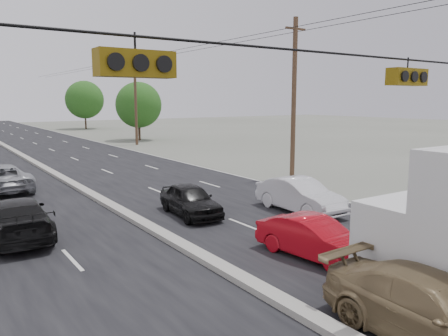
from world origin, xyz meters
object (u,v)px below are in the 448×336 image
Objects in this scene: utility_pole_right_c at (136,98)px; queue_car_b at (300,196)px; oncoming_near at (17,219)px; utility_pole_right_b at (294,98)px; tan_sedan at (436,312)px; queue_car_a at (190,200)px; tree_right_mid at (139,105)px; tree_right_far at (85,100)px; red_sedan at (314,238)px.

utility_pole_right_c is 32.49m from queue_car_b.
oncoming_near is (-16.91, -28.67, -4.37)m from utility_pole_right_c.
utility_pole_right_b reaches higher than tan_sedan.
queue_car_b reaches higher than queue_car_a.
tree_right_mid is 25.03m from tree_right_far.
oncoming_near is at bearing 179.54° from queue_car_a.
utility_pole_right_c reaches higher than tan_sedan.
tan_sedan is at bearing -124.65° from utility_pole_right_b.
utility_pole_right_b reaches higher than oncoming_near.
tree_right_mid reaches higher than red_sedan.
oncoming_near is (-19.41, -33.67, -3.59)m from tree_right_mid.
tree_right_far reaches higher than queue_car_a.
tree_right_far is (3.50, 55.00, -0.15)m from utility_pole_right_b.
tree_right_far is at bearing -106.66° from oncoming_near.
queue_car_a is at bearing 84.40° from tan_sedan.
tan_sedan is 10.78m from queue_car_b.
tree_right_far reaches higher than tan_sedan.
tree_right_far is 1.80× the size of queue_car_b.
queue_car_a is at bearing -102.93° from tree_right_far.
utility_pole_right_c is at bearing -118.00° from oncoming_near.
utility_pole_right_b is at bearing 54.45° from tan_sedan.
tree_right_mid is at bearing -92.29° from tree_right_far.
tan_sedan is 0.96× the size of oncoming_near.
queue_car_b is (5.30, 9.39, 0.03)m from tan_sedan.
tree_right_mid is (2.50, 5.00, -0.77)m from utility_pole_right_c.
queue_car_b reaches higher than red_sedan.
tree_right_mid is 43.00m from red_sedan.
tree_right_far reaches higher than tree_right_mid.
red_sedan is (-13.00, -66.13, -4.31)m from tree_right_far.
queue_car_a is (-10.14, -29.45, -4.42)m from utility_pole_right_c.
tree_right_mid reaches higher than queue_car_a.
tree_right_mid is 1.45× the size of tan_sedan.
tree_right_mid is 48.16m from tan_sedan.
red_sedan is at bearing 137.33° from oncoming_near.
utility_pole_right_c is at bearing 81.25° from queue_car_b.
red_sedan is at bearing -101.12° from tree_right_far.
tree_right_mid reaches higher than queue_car_b.
utility_pole_right_b is at bearing -165.22° from oncoming_near.
utility_pole_right_c is at bearing -96.65° from tree_right_far.
tree_right_far is at bearing 86.36° from utility_pole_right_b.
utility_pole_right_c reaches higher than tree_right_far.
oncoming_near is at bearing 114.23° from tan_sedan.
red_sedan is (-9.50, -11.13, -4.46)m from utility_pole_right_b.
queue_car_a is (0.96, 11.61, -0.03)m from tan_sedan.
oncoming_near is at bearing 128.35° from red_sedan.
tree_right_far is at bearing 87.71° from tree_right_mid.
tree_right_far is 2.04× the size of queue_car_a.
red_sedan is 6.72m from queue_car_a.
tree_right_far is at bearing 77.50° from tan_sedan.
tan_sedan is 11.65m from queue_car_a.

